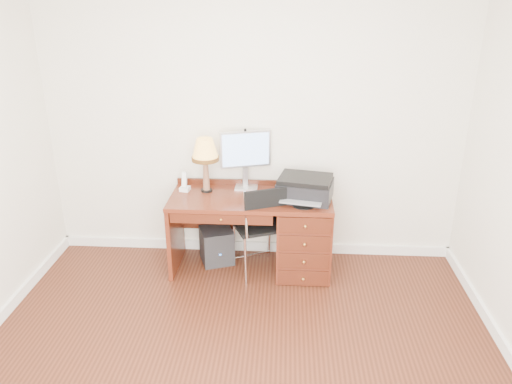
# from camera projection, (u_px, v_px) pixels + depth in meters

# --- Properties ---
(ground) EXTENTS (4.00, 4.00, 0.00)m
(ground) POSITION_uv_depth(u_px,v_px,m) (237.00, 366.00, 3.62)
(ground) COLOR #36160C
(ground) RESTS_ON ground
(room_shell) EXTENTS (4.00, 4.00, 4.00)m
(room_shell) POSITION_uv_depth(u_px,v_px,m) (245.00, 309.00, 4.18)
(room_shell) COLOR white
(room_shell) RESTS_ON ground
(desk) EXTENTS (1.50, 0.67, 0.75)m
(desk) POSITION_uv_depth(u_px,v_px,m) (285.00, 230.00, 4.74)
(desk) COLOR #5D2313
(desk) RESTS_ON ground
(monitor) EXTENTS (0.48, 0.23, 0.56)m
(monitor) POSITION_uv_depth(u_px,v_px,m) (246.00, 152.00, 4.72)
(monitor) COLOR silver
(monitor) RESTS_ON desk
(keyboard) EXTENTS (0.39, 0.13, 0.01)m
(keyboard) POSITION_uv_depth(u_px,v_px,m) (271.00, 199.00, 4.56)
(keyboard) COLOR white
(keyboard) RESTS_ON desk
(mouse_pad) EXTENTS (0.20, 0.20, 0.04)m
(mouse_pad) POSITION_uv_depth(u_px,v_px,m) (304.00, 204.00, 4.43)
(mouse_pad) COLOR black
(mouse_pad) RESTS_ON desk
(printer) EXTENTS (0.55, 0.47, 0.21)m
(printer) POSITION_uv_depth(u_px,v_px,m) (305.00, 188.00, 4.54)
(printer) COLOR black
(printer) RESTS_ON desk
(leg_lamp) EXTENTS (0.25, 0.25, 0.52)m
(leg_lamp) POSITION_uv_depth(u_px,v_px,m) (205.00, 153.00, 4.61)
(leg_lamp) COLOR black
(leg_lamp) RESTS_ON desk
(phone) EXTENTS (0.10, 0.10, 0.18)m
(phone) POSITION_uv_depth(u_px,v_px,m) (185.00, 185.00, 4.75)
(phone) COLOR white
(phone) RESTS_ON desk
(pen_cup) EXTENTS (0.07, 0.07, 0.09)m
(pen_cup) POSITION_uv_depth(u_px,v_px,m) (285.00, 190.00, 4.67)
(pen_cup) COLOR black
(pen_cup) RESTS_ON desk
(chair) EXTENTS (0.57, 0.58, 0.92)m
(chair) POSITION_uv_depth(u_px,v_px,m) (257.00, 221.00, 4.59)
(chair) COLOR black
(chair) RESTS_ON ground
(equipment_box) EXTENTS (0.38, 0.38, 0.35)m
(equipment_box) POSITION_uv_depth(u_px,v_px,m) (217.00, 245.00, 4.96)
(equipment_box) COLOR black
(equipment_box) RESTS_ON ground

